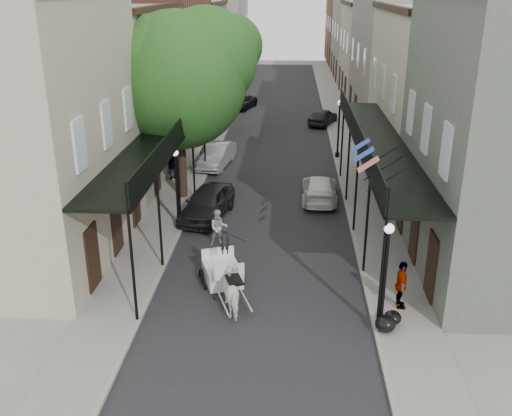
# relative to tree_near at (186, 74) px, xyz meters

# --- Properties ---
(ground) EXTENTS (140.00, 140.00, 0.00)m
(ground) POSITION_rel_tree_near_xyz_m (4.20, -10.18, -6.49)
(ground) COLOR gray
(ground) RESTS_ON ground
(road) EXTENTS (8.00, 90.00, 0.01)m
(road) POSITION_rel_tree_near_xyz_m (4.20, 9.82, -6.48)
(road) COLOR black
(road) RESTS_ON ground
(sidewalk_left) EXTENTS (2.20, 90.00, 0.12)m
(sidewalk_left) POSITION_rel_tree_near_xyz_m (-0.80, 9.82, -6.43)
(sidewalk_left) COLOR gray
(sidewalk_left) RESTS_ON ground
(sidewalk_right) EXTENTS (2.20, 90.00, 0.12)m
(sidewalk_right) POSITION_rel_tree_near_xyz_m (9.20, 9.82, -6.43)
(sidewalk_right) COLOR gray
(sidewalk_right) RESTS_ON ground
(building_row_left) EXTENTS (5.00, 80.00, 10.50)m
(building_row_left) POSITION_rel_tree_near_xyz_m (-4.40, 19.82, -1.24)
(building_row_left) COLOR #A7A086
(building_row_left) RESTS_ON ground
(building_row_right) EXTENTS (5.00, 80.00, 10.50)m
(building_row_right) POSITION_rel_tree_near_xyz_m (12.80, 19.82, -1.24)
(building_row_right) COLOR gray
(building_row_right) RESTS_ON ground
(gallery_left) EXTENTS (2.20, 18.05, 4.88)m
(gallery_left) POSITION_rel_tree_near_xyz_m (-0.59, -3.20, -2.44)
(gallery_left) COLOR black
(gallery_left) RESTS_ON sidewalk_left
(gallery_right) EXTENTS (2.20, 18.05, 4.88)m
(gallery_right) POSITION_rel_tree_near_xyz_m (8.99, -3.20, -2.44)
(gallery_right) COLOR black
(gallery_right) RESTS_ON sidewalk_right
(tree_near) EXTENTS (7.31, 6.80, 9.63)m
(tree_near) POSITION_rel_tree_near_xyz_m (0.00, 0.00, 0.00)
(tree_near) COLOR #382619
(tree_near) RESTS_ON sidewalk_left
(tree_far) EXTENTS (6.45, 6.00, 8.61)m
(tree_far) POSITION_rel_tree_near_xyz_m (-0.05, 14.00, -0.65)
(tree_far) COLOR #382619
(tree_far) RESTS_ON sidewalk_left
(lamppost_right_near) EXTENTS (0.32, 0.32, 3.71)m
(lamppost_right_near) POSITION_rel_tree_near_xyz_m (8.30, -12.18, -4.44)
(lamppost_right_near) COLOR black
(lamppost_right_near) RESTS_ON sidewalk_right
(lamppost_left) EXTENTS (0.32, 0.32, 3.71)m
(lamppost_left) POSITION_rel_tree_near_xyz_m (0.10, -4.18, -4.44)
(lamppost_left) COLOR black
(lamppost_left) RESTS_ON sidewalk_left
(lamppost_right_far) EXTENTS (0.32, 0.32, 3.71)m
(lamppost_right_far) POSITION_rel_tree_near_xyz_m (8.30, 7.82, -4.44)
(lamppost_right_far) COLOR black
(lamppost_right_far) RESTS_ON sidewalk_right
(horse) EXTENTS (1.36, 1.95, 1.51)m
(horse) POSITION_rel_tree_near_xyz_m (3.42, -11.18, -5.74)
(horse) COLOR white
(horse) RESTS_ON ground
(carriage) EXTENTS (2.03, 2.51, 2.52)m
(carriage) POSITION_rel_tree_near_xyz_m (2.64, -8.96, -5.51)
(carriage) COLOR black
(carriage) RESTS_ON ground
(pedestrian_walking) EXTENTS (0.94, 0.82, 1.64)m
(pedestrian_walking) POSITION_rel_tree_near_xyz_m (2.20, -5.91, -5.67)
(pedestrian_walking) COLOR #ACAAA2
(pedestrian_walking) RESTS_ON ground
(pedestrian_sidewalk_left) EXTENTS (1.37, 1.31, 1.87)m
(pedestrian_sidewalk_left) POSITION_rel_tree_near_xyz_m (-1.59, 2.73, -5.43)
(pedestrian_sidewalk_left) COLOR gray
(pedestrian_sidewalk_left) RESTS_ON sidewalk_left
(pedestrian_sidewalk_right) EXTENTS (0.49, 1.05, 1.75)m
(pedestrian_sidewalk_right) POSITION_rel_tree_near_xyz_m (9.14, -10.83, -5.49)
(pedestrian_sidewalk_right) COLOR gray
(pedestrian_sidewalk_right) RESTS_ON sidewalk_right
(car_left_near) EXTENTS (2.61, 4.76, 1.53)m
(car_left_near) POSITION_rel_tree_near_xyz_m (1.26, -2.77, -5.72)
(car_left_near) COLOR black
(car_left_near) RESTS_ON ground
(car_left_mid) EXTENTS (2.19, 4.57, 1.45)m
(car_left_mid) POSITION_rel_tree_near_xyz_m (0.60, 5.62, -5.76)
(car_left_mid) COLOR gray
(car_left_mid) RESTS_ON ground
(car_left_far) EXTENTS (3.05, 4.65, 1.19)m
(car_left_far) POSITION_rel_tree_near_xyz_m (0.60, 23.47, -5.89)
(car_left_far) COLOR black
(car_left_far) RESTS_ON ground
(car_right_near) EXTENTS (1.94, 4.45, 1.27)m
(car_right_near) POSITION_rel_tree_near_xyz_m (6.80, 0.02, -5.85)
(car_right_near) COLOR silver
(car_right_near) RESTS_ON ground
(car_right_far) EXTENTS (2.86, 4.20, 1.33)m
(car_right_far) POSITION_rel_tree_near_xyz_m (7.80, 17.47, -5.82)
(car_right_far) COLOR black
(car_right_far) RESTS_ON ground
(trash_bags) EXTENTS (0.93, 1.08, 0.57)m
(trash_bags) POSITION_rel_tree_near_xyz_m (8.54, -12.20, -6.10)
(trash_bags) COLOR black
(trash_bags) RESTS_ON sidewalk_right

